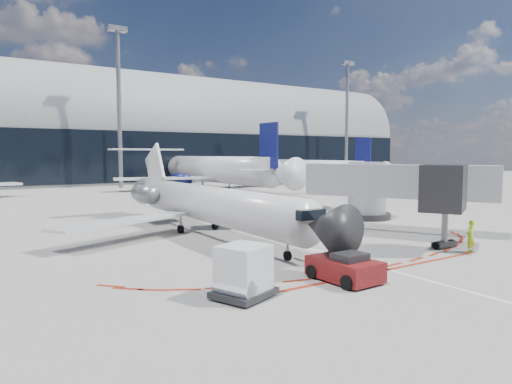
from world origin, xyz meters
TOP-DOWN VIEW (x-y plane):
  - ground at (0.00, 0.00)m, footprint 260.00×260.00m
  - apron_centerline at (0.00, 2.00)m, footprint 0.25×40.00m
  - apron_stop_bar at (0.00, -11.50)m, footprint 14.00×0.25m
  - terminal_building at (0.00, 64.97)m, footprint 150.00×24.15m
  - jet_bridge at (9.79, -3.01)m, footprint 10.03×15.20m
  - light_mast_centre at (5.00, 48.00)m, footprint 0.70×0.70m
  - light_mast_east at (55.00, 48.00)m, footprint 0.70×0.70m
  - regional_jet at (-2.85, 1.97)m, footprint 20.78×25.63m
  - pushback_tug at (-3.03, -11.73)m, footprint 2.19×4.92m
  - ramp_worker at (6.92, -11.35)m, footprint 0.73×0.55m
  - uld_container at (-7.96, -11.36)m, footprint 2.69×2.50m
  - safety_cone_left at (-6.33, -7.16)m, footprint 0.39×0.39m
  - bg_airliner_1 at (17.19, 39.16)m, footprint 36.92×39.09m
  - bg_airliner_2 at (39.09, 41.10)m, footprint 31.39×33.24m

SIDE VIEW (x-z plane):
  - ground at x=0.00m, z-range 0.00..0.00m
  - apron_centerline at x=0.00m, z-range 0.00..0.01m
  - apron_stop_bar at x=0.00m, z-range 0.00..0.01m
  - safety_cone_left at x=-6.33m, z-range 0.00..0.54m
  - pushback_tug at x=-3.03m, z-range -0.07..1.19m
  - ramp_worker at x=6.92m, z-range 0.00..1.82m
  - uld_container at x=-7.96m, z-range -0.01..2.03m
  - regional_jet at x=-2.85m, z-range -1.07..5.35m
  - jet_bridge at x=9.79m, z-range 0.56..5.46m
  - bg_airliner_2 at x=39.09m, z-range 0.00..10.16m
  - bg_airliner_1 at x=17.19m, z-range 0.00..11.95m
  - terminal_building at x=0.00m, z-range -3.48..20.52m
  - light_mast_centre at x=5.00m, z-range 0.00..25.00m
  - light_mast_east at x=55.00m, z-range 0.00..25.00m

